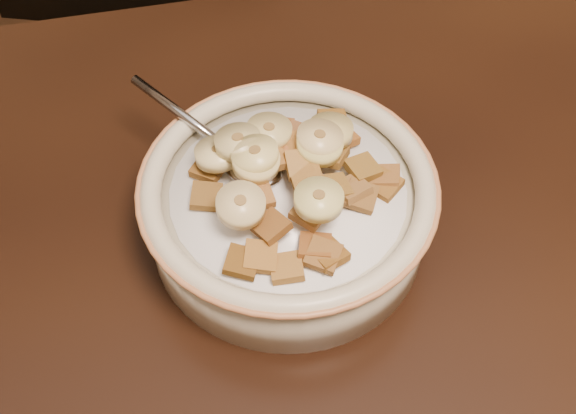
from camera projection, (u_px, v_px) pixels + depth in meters
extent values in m
cube|color=black|center=(154.00, 92.00, 0.99)|extent=(0.56, 0.56, 0.97)
cylinder|color=beige|center=(288.00, 213.00, 0.50)|extent=(0.19, 0.19, 0.05)
cylinder|color=white|center=(288.00, 192.00, 0.49)|extent=(0.16, 0.16, 0.00)
ellipsoid|color=#9A9A9C|center=(252.00, 167.00, 0.49)|extent=(0.06, 0.06, 0.01)
cube|color=brown|center=(260.00, 257.00, 0.44)|extent=(0.03, 0.03, 0.01)
cube|color=brown|center=(310.00, 212.00, 0.46)|extent=(0.03, 0.03, 0.01)
cube|color=brown|center=(331.00, 155.00, 0.48)|extent=(0.03, 0.03, 0.01)
cube|color=brown|center=(269.00, 148.00, 0.48)|extent=(0.03, 0.03, 0.01)
cube|color=brown|center=(276.00, 155.00, 0.48)|extent=(0.03, 0.03, 0.01)
cube|color=brown|center=(384.00, 185.00, 0.48)|extent=(0.03, 0.03, 0.01)
cube|color=brown|center=(279.00, 129.00, 0.51)|extent=(0.03, 0.03, 0.01)
cube|color=#9D692B|center=(324.00, 131.00, 0.51)|extent=(0.03, 0.03, 0.01)
cube|color=brown|center=(334.00, 187.00, 0.47)|extent=(0.02, 0.02, 0.01)
cube|color=brown|center=(363.00, 168.00, 0.48)|extent=(0.02, 0.02, 0.01)
cube|color=#9A5C24|center=(289.00, 149.00, 0.48)|extent=(0.02, 0.02, 0.01)
cube|color=olive|center=(287.00, 268.00, 0.44)|extent=(0.02, 0.02, 0.01)
cube|color=olive|center=(307.00, 178.00, 0.46)|extent=(0.02, 0.02, 0.01)
cube|color=brown|center=(341.00, 137.00, 0.51)|extent=(0.03, 0.03, 0.01)
cube|color=brown|center=(361.00, 196.00, 0.47)|extent=(0.03, 0.03, 0.01)
cube|color=brown|center=(209.00, 168.00, 0.49)|extent=(0.03, 0.03, 0.01)
cube|color=brown|center=(275.00, 145.00, 0.49)|extent=(0.03, 0.03, 0.01)
cube|color=brown|center=(385.00, 177.00, 0.49)|extent=(0.03, 0.03, 0.01)
cube|color=brown|center=(298.00, 136.00, 0.50)|extent=(0.03, 0.03, 0.01)
cube|color=brown|center=(242.00, 262.00, 0.44)|extent=(0.03, 0.03, 0.01)
cube|color=olive|center=(301.00, 164.00, 0.47)|extent=(0.02, 0.02, 0.01)
cube|color=brown|center=(269.00, 126.00, 0.52)|extent=(0.03, 0.03, 0.01)
cube|color=brown|center=(206.00, 196.00, 0.47)|extent=(0.03, 0.03, 0.01)
cube|color=brown|center=(328.00, 254.00, 0.45)|extent=(0.03, 0.03, 0.01)
cube|color=brown|center=(323.00, 255.00, 0.44)|extent=(0.03, 0.03, 0.01)
cube|color=brown|center=(315.00, 247.00, 0.45)|extent=(0.03, 0.03, 0.01)
cube|color=#935C30|center=(271.00, 158.00, 0.47)|extent=(0.03, 0.02, 0.01)
cube|color=olive|center=(257.00, 195.00, 0.46)|extent=(0.02, 0.02, 0.01)
cube|color=brown|center=(352.00, 189.00, 0.47)|extent=(0.03, 0.03, 0.01)
cube|color=brown|center=(333.00, 120.00, 0.51)|extent=(0.02, 0.02, 0.01)
cube|color=brown|center=(271.00, 226.00, 0.45)|extent=(0.03, 0.03, 0.01)
cylinder|color=#E5D584|center=(218.00, 154.00, 0.48)|extent=(0.04, 0.04, 0.02)
cylinder|color=#DEC66E|center=(255.00, 155.00, 0.46)|extent=(0.04, 0.04, 0.02)
cylinder|color=#DEC488|center=(241.00, 205.00, 0.44)|extent=(0.04, 0.04, 0.01)
cylinder|color=#F5E077|center=(256.00, 161.00, 0.46)|extent=(0.04, 0.04, 0.02)
cylinder|color=#C8BD6E|center=(330.00, 131.00, 0.49)|extent=(0.04, 0.04, 0.01)
cylinder|color=#DED37A|center=(319.00, 200.00, 0.44)|extent=(0.04, 0.04, 0.01)
cylinder|color=tan|center=(269.00, 132.00, 0.49)|extent=(0.04, 0.04, 0.01)
cylinder|color=#CDC28A|center=(320.00, 139.00, 0.48)|extent=(0.04, 0.04, 0.01)
cylinder|color=tan|center=(238.00, 142.00, 0.47)|extent=(0.03, 0.03, 0.01)
cylinder|color=#D1C66D|center=(320.00, 145.00, 0.47)|extent=(0.04, 0.04, 0.01)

